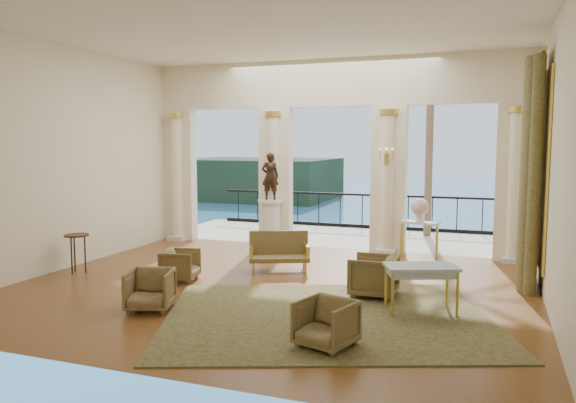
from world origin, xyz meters
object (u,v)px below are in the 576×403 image
at_px(armchair_b, 326,321).
at_px(console_table, 420,228).
at_px(pedestal, 270,225).
at_px(armchair_a, 150,288).
at_px(game_table, 421,270).
at_px(settee, 279,252).
at_px(side_table, 77,240).
at_px(armchair_d, 180,263).
at_px(statue, 270,176).
at_px(armchair_c, 374,274).

bearing_deg(armchair_b, console_table, 103.39).
bearing_deg(pedestal, console_table, 0.80).
distance_m(armchair_a, game_table, 4.15).
relative_size(settee, pedestal, 1.09).
xyz_separation_m(armchair_a, side_table, (-2.76, 1.60, 0.32)).
distance_m(game_table, pedestal, 5.79).
relative_size(settee, side_table, 1.68).
bearing_deg(side_table, game_table, -2.66).
height_order(armchair_a, pedestal, pedestal).
distance_m(armchair_a, armchair_d, 1.84).
distance_m(statue, console_table, 3.73).
xyz_separation_m(statue, side_table, (-2.59, -3.77, -1.09)).
bearing_deg(settee, armchair_a, -129.84).
bearing_deg(pedestal, game_table, -44.92).
bearing_deg(console_table, statue, -166.42).
bearing_deg(settee, game_table, -55.05).
relative_size(armchair_a, side_table, 0.89).
xyz_separation_m(armchair_a, settee, (0.92, 3.14, 0.05)).
distance_m(armchair_b, settee, 4.27).
height_order(game_table, pedestal, pedestal).
bearing_deg(armchair_c, armchair_a, -58.06).
bearing_deg(statue, armchair_c, 114.45).
height_order(settee, game_table, settee).
bearing_deg(side_table, armchair_c, 3.21).
bearing_deg(game_table, armchair_a, 176.24).
bearing_deg(console_table, settee, -124.53).
xyz_separation_m(pedestal, statue, (-0.00, 0.00, 1.18)).
bearing_deg(armchair_d, pedestal, -17.97).
distance_m(armchair_c, pedestal, 4.74).
relative_size(statue, console_table, 1.24).
bearing_deg(side_table, armchair_d, 4.02).
distance_m(armchair_b, game_table, 2.13).
height_order(settee, side_table, settee).
bearing_deg(pedestal, armchair_a, -88.22).
distance_m(settee, side_table, 3.99).
bearing_deg(armchair_c, pedestal, -136.89).
bearing_deg(armchair_b, pedestal, 135.16).
bearing_deg(statue, armchair_a, 72.96).
distance_m(armchair_a, settee, 3.27).
xyz_separation_m(armchair_a, statue, (-0.17, 5.38, 1.41)).
distance_m(armchair_d, pedestal, 3.64).
distance_m(game_table, side_table, 6.69).
relative_size(console_table, side_table, 1.18).
distance_m(armchair_d, side_table, 2.27).
bearing_deg(pedestal, settee, -64.10).
bearing_deg(statue, settee, 97.08).
height_order(armchair_a, armchair_b, armchair_a).
distance_m(console_table, side_table, 7.25).
relative_size(armchair_d, statue, 0.57).
distance_m(armchair_a, statue, 5.56).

